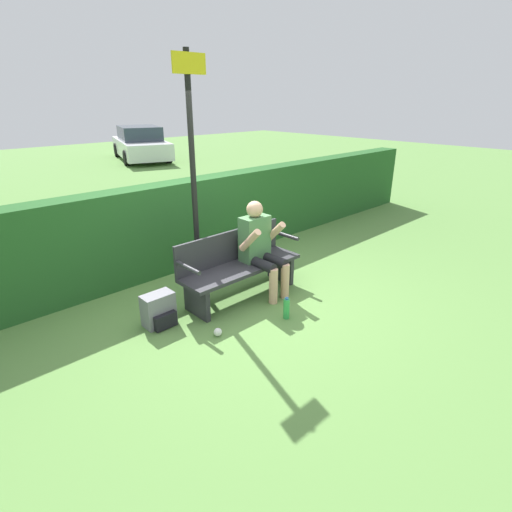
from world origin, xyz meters
name	(u,v)px	position (x,y,z in m)	size (l,w,h in m)	color
ground_plane	(242,296)	(0.00, 0.00, 0.00)	(40.00, 40.00, 0.00)	#5B8942
hedge_back	(178,225)	(0.00, 1.43, 0.65)	(12.00, 0.38, 1.30)	#235623
park_bench	(239,265)	(0.00, 0.07, 0.43)	(1.68, 0.50, 0.84)	#2D2D33
person_seated	(260,245)	(0.27, -0.05, 0.66)	(0.52, 0.62, 1.22)	#4C7F4C
backpack	(159,310)	(-1.15, 0.12, 0.18)	(0.36, 0.28, 0.38)	slate
water_bottle	(286,309)	(0.00, -0.78, 0.13)	(0.07, 0.07, 0.27)	green
signpost	(193,167)	(-0.29, 0.54, 1.65)	(0.44, 0.09, 2.94)	black
parked_car	(141,144)	(5.15, 12.13, 0.63)	(2.98, 4.70, 1.34)	silver
litter_crumple	(218,332)	(-0.82, -0.52, 0.04)	(0.09, 0.09, 0.09)	silver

